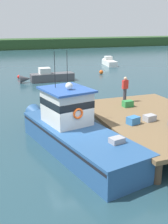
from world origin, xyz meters
TOP-DOWN VIEW (x-y plane):
  - ground_plane at (0.00, 0.00)m, footprint 200.00×200.00m
  - dock at (4.80, 0.00)m, footprint 6.00×9.00m
  - main_fishing_boat at (0.08, 0.10)m, footprint 4.13×9.96m
  - crate_stack_near_edge at (3.06, -0.61)m, footprint 0.70×0.59m
  - crate_single_far at (4.31, 2.23)m, footprint 0.62×0.47m
  - crate_single_by_cleat at (4.11, -0.49)m, footprint 0.67×0.54m
  - deckhand_by_the_boat at (4.70, 3.37)m, footprint 0.36×0.22m
  - moored_boat_off_the_point at (3.00, 17.66)m, footprint 5.92×1.59m
  - moored_boat_far_left at (14.69, 26.96)m, footprint 1.91×5.23m
  - mooring_buoy_inshore at (10.34, 19.97)m, footprint 0.50×0.50m
  - mooring_buoy_channel_marker at (0.16, 20.40)m, footprint 0.42×0.42m

SIDE VIEW (x-z plane):
  - ground_plane at x=0.00m, z-range 0.00..0.00m
  - mooring_buoy_channel_marker at x=0.16m, z-range 0.00..0.42m
  - mooring_buoy_inshore at x=10.34m, z-range 0.00..0.50m
  - moored_boat_far_left at x=14.69m, z-range -0.20..1.10m
  - moored_boat_off_the_point at x=3.00m, z-range -0.23..1.27m
  - main_fishing_boat at x=0.08m, z-range -1.39..3.41m
  - dock at x=4.80m, z-range 0.47..1.67m
  - crate_single_by_cleat at x=4.11m, z-range 1.20..1.52m
  - crate_single_far at x=4.31m, z-range 1.20..1.58m
  - crate_stack_near_edge at x=3.06m, z-range 1.20..1.58m
  - deckhand_by_the_boat at x=4.70m, z-range 1.24..2.87m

